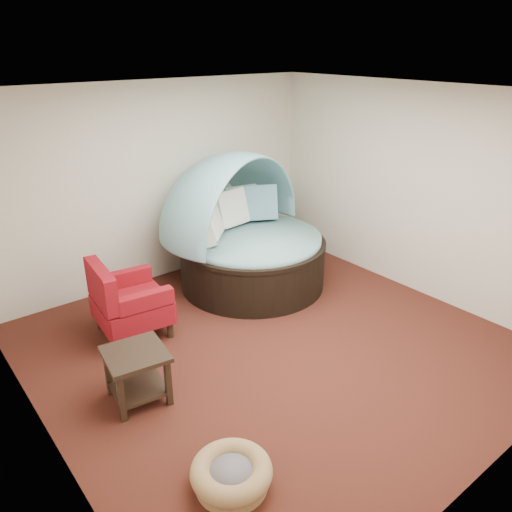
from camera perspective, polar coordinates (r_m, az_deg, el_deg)
floor at (r=5.90m, az=1.92°, el=-10.14°), size 5.00×5.00×0.00m
wall_back at (r=7.24m, az=-11.01°, el=8.10°), size 5.00×0.00×5.00m
wall_front at (r=3.91m, az=26.97°, el=-7.74°), size 5.00×0.00×5.00m
wall_left at (r=4.21m, az=-24.74°, el=-5.09°), size 0.00×5.00×5.00m
wall_right at (r=7.07m, az=17.80°, el=7.04°), size 0.00×5.00×5.00m
ceiling at (r=4.94m, az=2.38°, el=18.07°), size 5.00×5.00×0.00m
canopy_daybed at (r=7.00m, az=-1.27°, el=3.53°), size 2.61×2.56×1.89m
pet_basket at (r=4.29m, az=-2.82°, el=-23.60°), size 0.82×0.82×0.23m
red_armchair at (r=6.07m, az=-14.58°, el=-5.06°), size 0.90×0.90×0.95m
side_table at (r=5.05m, az=-13.47°, el=-12.45°), size 0.64×0.64×0.54m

